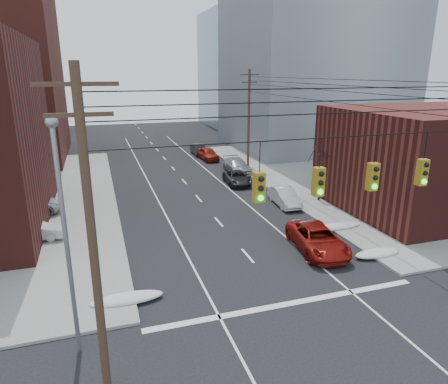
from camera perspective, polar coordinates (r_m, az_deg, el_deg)
sidewalk_ne at (r=51.09m, az=26.24°, el=3.04°), size 40.00×40.00×0.15m
building_office at (r=60.60m, az=12.64°, el=18.12°), size 22.00×20.00×25.00m
building_glass at (r=84.87m, az=4.63°, el=16.95°), size 20.00×18.00×22.00m
building_storefront at (r=36.47m, az=28.50°, el=4.16°), size 16.00×12.00×8.00m
utility_pole_left at (r=12.57m, az=-18.24°, el=-7.17°), size 2.20×0.28×11.00m
utility_pole_far at (r=45.95m, az=3.56°, el=10.62°), size 2.20×0.28×11.00m
traffic_signals at (r=14.59m, az=17.12°, el=1.99°), size 17.00×0.42×2.02m
street_light at (r=15.51m, az=-21.90°, el=-3.94°), size 0.44×0.44×9.32m
bare_tree at (r=34.63m, az=13.57°, el=2.31°), size 2.09×2.20×4.93m
snow_nw at (r=20.47m, az=-13.69°, el=-14.59°), size 3.50×1.08×0.42m
snow_ne at (r=26.02m, az=21.05°, el=-8.20°), size 3.00×1.08×0.42m
snow_east_far at (r=29.32m, az=15.63°, el=-4.83°), size 4.00×1.08×0.42m
red_pickup at (r=25.53m, az=13.22°, el=-6.59°), size 3.19×5.79×1.53m
parked_car_a at (r=26.68m, az=12.73°, el=-5.73°), size 1.82×4.04×1.35m
parked_car_b at (r=33.64m, az=8.64°, el=-0.67°), size 1.86×4.48×1.44m
parked_car_c at (r=39.54m, az=1.87°, el=2.05°), size 2.55×4.80×1.28m
parked_car_d at (r=44.10m, az=1.89°, el=3.77°), size 2.29×5.35×1.54m
parked_car_e at (r=50.63m, az=-2.28°, el=5.48°), size 2.03×4.64×1.55m
parked_car_f at (r=53.92m, az=-3.66°, el=6.09°), size 1.53×4.32×1.42m
lot_car_a at (r=28.87m, az=-25.56°, el=-5.06°), size 3.85×1.55×1.24m
lot_car_b at (r=33.93m, az=-26.81°, el=-1.81°), size 5.94×3.38×1.56m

